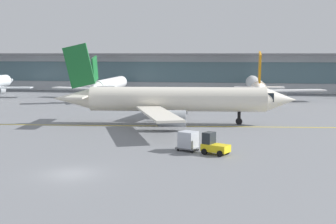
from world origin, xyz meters
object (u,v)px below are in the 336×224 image
Objects in this scene: gate_airplane_1 at (110,85)px; gate_airplane_2 at (255,86)px; baggage_tug at (214,145)px; taxiing_regional_jet at (174,100)px; cargo_dolly_lead at (188,140)px.

gate_airplane_2 is (31.13, -1.16, 0.24)m from gate_airplane_1.
baggage_tug is (-4.87, -52.90, -2.11)m from gate_airplane_2.
gate_airplane_2 is at bearing 65.50° from taxiing_regional_jet.
gate_airplane_1 reaches higher than baggage_tug.
cargo_dolly_lead is (23.64, -52.83, -1.71)m from gate_airplane_1.
gate_airplane_1 is 57.91m from cargo_dolly_lead.
cargo_dolly_lead is (-7.49, -51.67, -1.95)m from gate_airplane_2.
gate_airplane_1 is 0.92× the size of gate_airplane_2.
cargo_dolly_lead is (4.02, -17.36, -2.26)m from taxiing_regional_jet.
baggage_tug is at bearing 172.41° from gate_airplane_2.
gate_airplane_2 is 53.16m from baggage_tug.
baggage_tug is at bearing -76.29° from taxiing_regional_jet.
taxiing_regional_jet is at bearing 159.12° from gate_airplane_2.
gate_airplane_2 is 0.90× the size of taxiing_regional_jet.
gate_airplane_2 is 10.25× the size of baggage_tug.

